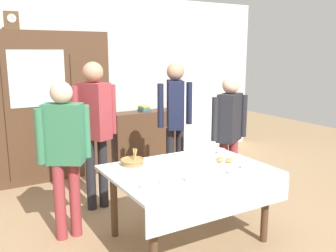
{
  "coord_description": "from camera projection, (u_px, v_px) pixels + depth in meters",
  "views": [
    {
      "loc": [
        -1.87,
        -3.01,
        1.84
      ],
      "look_at": [
        0.0,
        0.2,
        1.08
      ],
      "focal_mm": 39.22,
      "sensor_mm": 36.0,
      "label": 1
    }
  ],
  "objects": [
    {
      "name": "bread_basket",
      "position": [
        133.0,
        161.0,
        3.65
      ],
      "size": [
        0.24,
        0.24,
        0.16
      ],
      "color": "#9E7542",
      "rests_on": "dining_table"
    },
    {
      "name": "ground_plane",
      "position": [
        178.0,
        230.0,
        3.84
      ],
      "size": [
        12.0,
        12.0,
        0.0
      ],
      "primitive_type": "plane",
      "color": "#997A56",
      "rests_on": "ground"
    },
    {
      "name": "book_stack",
      "position": [
        144.0,
        109.0,
        6.1
      ],
      "size": [
        0.16,
        0.19,
        0.09
      ],
      "color": "#2D5184",
      "rests_on": "bookshelf_low"
    },
    {
      "name": "tea_cup_back_edge",
      "position": [
        245.0,
        166.0,
        3.52
      ],
      "size": [
        0.13,
        0.13,
        0.06
      ],
      "color": "white",
      "rests_on": "dining_table"
    },
    {
      "name": "tea_cup_center",
      "position": [
        221.0,
        152.0,
        4.02
      ],
      "size": [
        0.13,
        0.13,
        0.06
      ],
      "color": "white",
      "rests_on": "dining_table"
    },
    {
      "name": "spoon_far_left",
      "position": [
        200.0,
        167.0,
        3.57
      ],
      "size": [
        0.12,
        0.02,
        0.01
      ],
      "color": "silver",
      "rests_on": "dining_table"
    },
    {
      "name": "person_near_right_end",
      "position": [
        64.0,
        146.0,
        3.52
      ],
      "size": [
        0.52,
        0.36,
        1.56
      ],
      "color": "#933338",
      "rests_on": "ground"
    },
    {
      "name": "wall_cabinet",
      "position": [
        36.0,
        107.0,
        5.18
      ],
      "size": [
        2.03,
        0.46,
        2.11
      ],
      "color": "#4C3321",
      "rests_on": "ground"
    },
    {
      "name": "tea_cup_mid_left",
      "position": [
        189.0,
        179.0,
        3.18
      ],
      "size": [
        0.13,
        0.13,
        0.06
      ],
      "color": "silver",
      "rests_on": "dining_table"
    },
    {
      "name": "tea_cup_mid_right",
      "position": [
        233.0,
        172.0,
        3.35
      ],
      "size": [
        0.13,
        0.13,
        0.06
      ],
      "color": "white",
      "rests_on": "dining_table"
    },
    {
      "name": "person_behind_table_left",
      "position": [
        175.0,
        113.0,
        4.83
      ],
      "size": [
        0.52,
        0.41,
        1.69
      ],
      "color": "#232328",
      "rests_on": "ground"
    },
    {
      "name": "pastry_plate",
      "position": [
        224.0,
        161.0,
        3.72
      ],
      "size": [
        0.28,
        0.28,
        0.05
      ],
      "color": "white",
      "rests_on": "dining_table"
    },
    {
      "name": "dining_table",
      "position": [
        191.0,
        179.0,
        3.52
      ],
      "size": [
        1.51,
        1.13,
        0.73
      ],
      "color": "#4C3321",
      "rests_on": "ground"
    },
    {
      "name": "bookshelf_low",
      "position": [
        144.0,
        136.0,
        6.2
      ],
      "size": [
        1.11,
        0.35,
        0.85
      ],
      "color": "#4C3321",
      "rests_on": "ground"
    },
    {
      "name": "tea_cup_far_left",
      "position": [
        145.0,
        186.0,
        3.01
      ],
      "size": [
        0.13,
        0.13,
        0.06
      ],
      "color": "silver",
      "rests_on": "dining_table"
    },
    {
      "name": "tea_cup_far_right",
      "position": [
        165.0,
        182.0,
        3.1
      ],
      "size": [
        0.13,
        0.13,
        0.06
      ],
      "color": "white",
      "rests_on": "dining_table"
    },
    {
      "name": "spoon_center",
      "position": [
        264.0,
        171.0,
        3.46
      ],
      "size": [
        0.12,
        0.02,
        0.01
      ],
      "color": "silver",
      "rests_on": "dining_table"
    },
    {
      "name": "person_behind_table_right",
      "position": [
        95.0,
        121.0,
        4.18
      ],
      "size": [
        0.52,
        0.41,
        1.72
      ],
      "color": "#232328",
      "rests_on": "ground"
    },
    {
      "name": "person_beside_shelf",
      "position": [
        229.0,
        127.0,
        4.43
      ],
      "size": [
        0.52,
        0.35,
        1.55
      ],
      "color": "#933338",
      "rests_on": "ground"
    },
    {
      "name": "mantel_clock",
      "position": [
        11.0,
        21.0,
        4.83
      ],
      "size": [
        0.18,
        0.11,
        0.24
      ],
      "color": "brown",
      "rests_on": "wall_cabinet"
    },
    {
      "name": "back_wall",
      "position": [
        90.0,
        82.0,
        5.82
      ],
      "size": [
        6.4,
        0.1,
        2.7
      ],
      "primitive_type": "cube",
      "color": "silver",
      "rests_on": "ground"
    }
  ]
}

